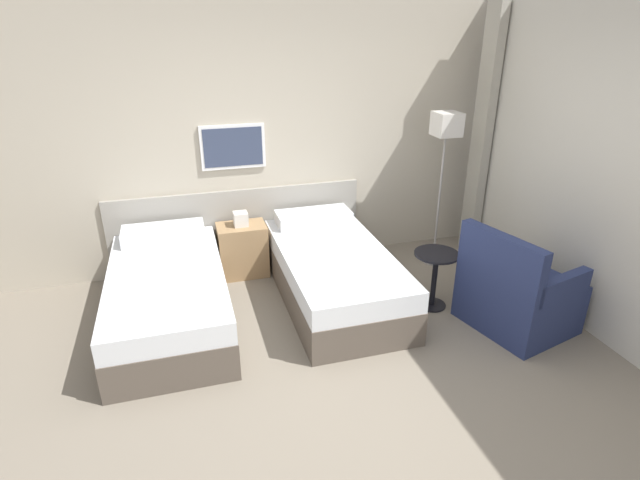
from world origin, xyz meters
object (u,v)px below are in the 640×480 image
bed_near_window (333,273)px  bed_near_door (168,295)px  side_table (435,270)px  armchair (516,295)px  floor_lamp (445,138)px  nightstand (243,249)px

bed_near_window → bed_near_door: bearing=180.0°
bed_near_door → side_table: size_ratio=3.51×
bed_near_window → armchair: armchair is taller
bed_near_door → floor_lamp: size_ratio=1.17×
bed_near_door → nightstand: 1.05m
side_table → armchair: bearing=-43.1°
bed_near_door → nightstand: nightstand is taller
bed_near_door → floor_lamp: 3.05m
bed_near_door → bed_near_window: size_ratio=1.00×
nightstand → armchair: (2.11, -1.62, 0.01)m
nightstand → floor_lamp: bearing=-8.3°
side_table → bed_near_window: bearing=153.7°
bed_near_window → floor_lamp: bearing=18.2°
nightstand → armchair: size_ratio=0.71×
bed_near_door → armchair: bearing=-17.4°
bed_near_window → nightstand: bearing=136.1°
side_table → armchair: size_ratio=0.56×
bed_near_door → floor_lamp: (2.81, 0.43, 1.11)m
nightstand → side_table: size_ratio=1.27×
side_table → nightstand: bearing=144.4°
bed_near_window → armchair: size_ratio=1.98×
bed_near_door → nightstand: bearing=43.9°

